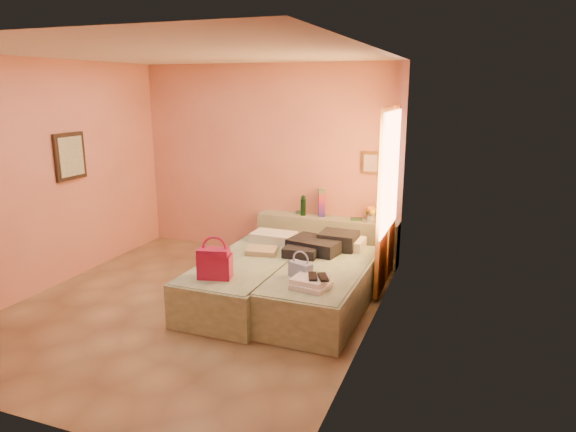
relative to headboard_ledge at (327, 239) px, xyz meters
name	(u,v)px	position (x,y,z in m)	size (l,w,h in m)	color
ground	(194,307)	(-0.98, -2.10, -0.33)	(4.50, 4.50, 0.00)	#9E8C5E
room_walls	(228,147)	(-0.77, -1.53, 1.46)	(4.02, 4.51, 2.81)	tan
headboard_ledge	(327,239)	(0.00, 0.00, 0.00)	(2.05, 0.30, 0.65)	#A6B191
bed_left	(248,280)	(-0.46, -1.70, -0.08)	(0.90, 2.00, 0.50)	#AFC19B
bed_right	(323,288)	(0.44, -1.63, -0.08)	(0.90, 2.00, 0.50)	#AFC19B
water_bottle	(303,206)	(-0.36, 0.00, 0.47)	(0.08, 0.08, 0.28)	#12321A
rainbow_box	(322,203)	(-0.10, 0.03, 0.53)	(0.09, 0.09, 0.40)	#B21543
small_dish	(300,212)	(-0.44, 0.09, 0.34)	(0.13, 0.13, 0.03)	#437C50
green_book	(356,219)	(0.42, 0.01, 0.34)	(0.16, 0.12, 0.03)	#294D30
flower_vase	(372,213)	(0.65, -0.04, 0.46)	(0.21, 0.21, 0.27)	silver
magenta_handbag	(215,263)	(-0.54, -2.34, 0.34)	(0.35, 0.20, 0.33)	#B21543
khaki_garment	(262,251)	(-0.41, -1.41, 0.21)	(0.36, 0.29, 0.06)	tan
clothes_pile	(320,244)	(0.24, -1.10, 0.28)	(0.68, 0.68, 0.20)	black
blue_handbag	(301,270)	(0.30, -2.02, 0.26)	(0.26, 0.11, 0.17)	#4461A4
towel_stack	(311,283)	(0.49, -2.26, 0.23)	(0.35, 0.30, 0.10)	silver
sandal_pair	(318,277)	(0.55, -2.22, 0.29)	(0.17, 0.22, 0.02)	black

